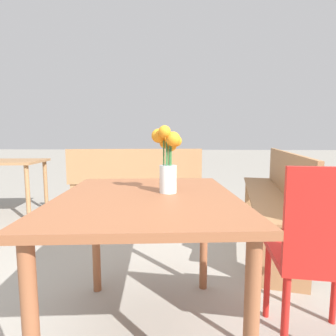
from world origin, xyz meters
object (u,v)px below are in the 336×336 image
cafe_chair (324,250)px  bench_near (136,180)px  table_front (147,215)px  flower_vase (168,160)px  bench_middle (276,190)px  table_back (9,170)px

cafe_chair → bench_near: cafe_chair is taller
table_front → bench_near: size_ratio=0.63×
bench_near → table_front: bearing=-78.6°
table_front → flower_vase: bearing=32.6°
bench_middle → bench_near: bearing=155.6°
table_back → flower_vase: bearing=-42.1°
table_front → flower_vase: size_ratio=3.27×
bench_near → bench_middle: size_ratio=0.83×
cafe_chair → bench_near: bearing=119.4°
flower_vase → bench_middle: bearing=52.9°
bench_near → bench_middle: (1.48, -0.67, 0.01)m
table_front → table_back: 2.77m
table_front → bench_middle: bench_middle is taller
bench_near → bench_middle: same height
table_front → table_back: bearing=135.7°
cafe_chair → bench_middle: 1.46m
flower_vase → bench_near: flower_vase is taller
table_back → table_front: bearing=-44.3°
flower_vase → bench_middle: 1.68m
cafe_chair → table_back: size_ratio=1.03×
flower_vase → bench_middle: flower_vase is taller
cafe_chair → table_back: (-2.75, 2.00, 0.07)m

